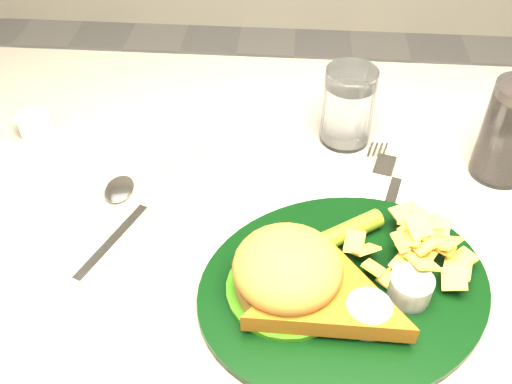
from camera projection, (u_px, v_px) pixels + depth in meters
dinner_plate at (347, 269)px, 0.57m from camera, size 0.39×0.36×0.07m
water_glass at (348, 106)px, 0.75m from camera, size 0.07×0.07×0.11m
cola_glass at (511, 132)px, 0.69m from camera, size 0.08×0.08×0.13m
fork_napkin at (385, 210)px, 0.68m from camera, size 0.19×0.22×0.01m
spoon at (112, 240)px, 0.64m from camera, size 0.11×0.18×0.01m
ramekin at (35, 124)px, 0.79m from camera, size 0.06×0.06×0.03m
wrapped_straw at (216, 143)px, 0.77m from camera, size 0.19×0.17×0.01m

